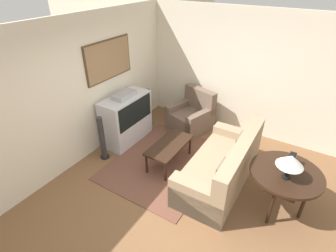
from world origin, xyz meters
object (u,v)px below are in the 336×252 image
(armchair, at_px, (191,117))
(mantel_clock, at_px, (291,160))
(speaker_tower_right, at_px, (148,108))
(speaker_tower_left, at_px, (102,139))
(table_lamp, at_px, (291,161))
(tv, at_px, (127,118))
(console_table, at_px, (286,176))
(couch, at_px, (222,168))
(coffee_table, at_px, (169,146))

(armchair, xyz_separation_m, mantel_clock, (-1.28, -2.32, 0.56))
(armchair, bearing_deg, mantel_clock, -12.19)
(speaker_tower_right, bearing_deg, armchair, -67.26)
(speaker_tower_left, bearing_deg, table_lamp, -83.84)
(tv, relative_size, mantel_clock, 5.38)
(tv, bearing_deg, console_table, -94.97)
(console_table, distance_m, table_lamp, 0.39)
(armchair, xyz_separation_m, table_lamp, (-1.59, -2.32, 0.76))
(console_table, height_order, speaker_tower_right, speaker_tower_right)
(table_lamp, bearing_deg, speaker_tower_right, 70.08)
(console_table, relative_size, speaker_tower_right, 1.13)
(speaker_tower_left, relative_size, speaker_tower_right, 1.00)
(couch, distance_m, speaker_tower_left, 2.35)
(tv, height_order, coffee_table, tv)
(table_lamp, relative_size, speaker_tower_right, 0.42)
(armchair, height_order, speaker_tower_left, armchair)
(coffee_table, bearing_deg, mantel_clock, -86.61)
(coffee_table, distance_m, speaker_tower_left, 1.33)
(console_table, xyz_separation_m, mantel_clock, (0.17, -0.01, 0.18))
(tv, xyz_separation_m, coffee_table, (-0.24, -1.23, -0.13))
(tv, height_order, mantel_clock, tv)
(couch, bearing_deg, armchair, -136.75)
(table_lamp, height_order, mantel_clock, table_lamp)
(speaker_tower_left, bearing_deg, armchair, -26.14)
(couch, height_order, speaker_tower_right, couch)
(coffee_table, distance_m, table_lamp, 2.17)
(couch, xyz_separation_m, speaker_tower_left, (-0.58, 2.27, 0.11))
(couch, relative_size, mantel_clock, 9.51)
(coffee_table, bearing_deg, tv, 79.16)
(tv, height_order, table_lamp, table_lamp)
(console_table, bearing_deg, tv, 85.03)
(console_table, bearing_deg, speaker_tower_left, 98.42)
(tv, relative_size, speaker_tower_right, 1.22)
(speaker_tower_right, bearing_deg, couch, -112.91)
(tv, distance_m, coffee_table, 1.26)
(table_lamp, bearing_deg, couch, 77.24)
(speaker_tower_left, bearing_deg, speaker_tower_right, 0.00)
(tv, distance_m, console_table, 3.30)
(table_lamp, xyz_separation_m, speaker_tower_left, (-0.35, 3.28, -0.62))
(tv, distance_m, speaker_tower_right, 0.78)
(couch, height_order, armchair, couch)
(armchair, xyz_separation_m, console_table, (-1.45, -2.32, 0.38))
(couch, bearing_deg, mantel_clock, 93.44)
(speaker_tower_right, bearing_deg, speaker_tower_left, 180.00)
(couch, xyz_separation_m, console_table, (-0.10, -1.00, 0.36))
(armchair, xyz_separation_m, coffee_table, (-1.40, -0.26, 0.10))
(table_lamp, bearing_deg, tv, 82.78)
(console_table, xyz_separation_m, speaker_tower_left, (-0.48, 3.27, -0.25))
(console_table, distance_m, speaker_tower_right, 3.45)
(mantel_clock, xyz_separation_m, speaker_tower_left, (-0.66, 3.28, -0.43))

